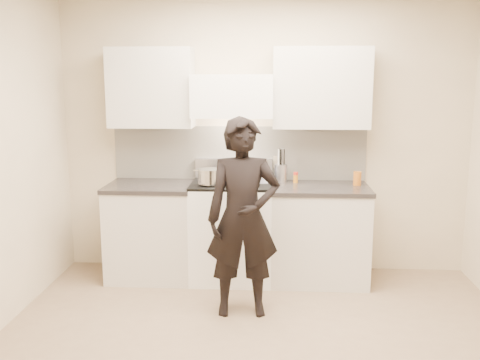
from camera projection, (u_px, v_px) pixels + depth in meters
The scene contains 11 objects.
ground_plane at pixel (259, 351), 3.82m from camera, with size 4.00×4.00×0.00m, color #8B765C.
room_shell at pixel (254, 122), 3.89m from camera, with size 4.04×3.54×2.70m.
stove at pixel (232, 230), 5.14m from camera, with size 0.76×0.65×0.96m.
counter_right at pixel (319, 233), 5.10m from camera, with size 0.92×0.67×0.92m.
counter_left at pixel (152, 230), 5.19m from camera, with size 0.82×0.67×0.92m.
wok at pixel (244, 169), 5.16m from camera, with size 0.33×0.41×0.27m.
stock_pot at pixel (209, 176), 4.91m from camera, with size 0.29×0.25×0.14m.
utensil_crock at pixel (281, 172), 5.20m from camera, with size 0.12×0.12×0.32m.
spice_jar at pixel (296, 177), 5.16m from camera, with size 0.05×0.05×0.10m.
oil_glass at pixel (357, 178), 5.04m from camera, with size 0.07×0.07×0.13m.
person at pixel (243, 218), 4.30m from camera, with size 0.59×0.39×1.62m, color black.
Camera 1 is at (0.08, -3.52, 1.91)m, focal length 40.00 mm.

